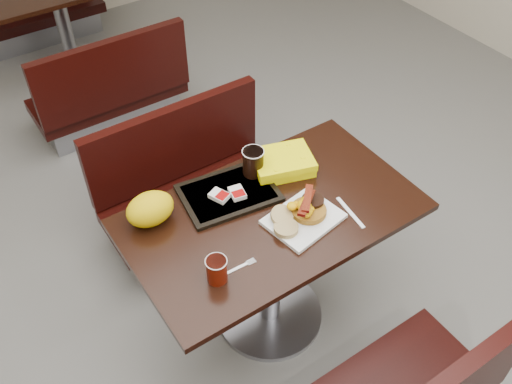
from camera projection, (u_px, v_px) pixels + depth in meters
floor at (269, 315)px, 2.83m from camera, size 6.00×7.00×0.01m
table_near at (271, 269)px, 2.57m from camera, size 1.20×0.70×0.75m
bench_near_n at (195, 183)px, 2.99m from camera, size 1.00×0.46×0.72m
table_far at (66, 32)px, 4.10m from camera, size 1.20×0.70×0.75m
bench_far_s at (104, 78)px, 3.70m from camera, size 1.00×0.46×0.72m
platter at (303, 219)px, 2.27m from camera, size 0.32×0.27×0.02m
pancake_stack at (309, 210)px, 2.27m from camera, size 0.15×0.15×0.03m
sausage_patty at (313, 200)px, 2.28m from camera, size 0.11×0.11×0.01m
scrambled_eggs at (304, 206)px, 2.23m from camera, size 0.11×0.10×0.05m
bacon_strips at (307, 202)px, 2.20m from camera, size 0.18×0.16×0.01m
muffin_bottom at (286, 228)px, 2.21m from camera, size 0.12×0.12×0.02m
muffin_top at (282, 216)px, 2.24m from camera, size 0.09×0.10×0.05m
coffee_cup_near at (217, 270)px, 2.03m from camera, size 0.10×0.10×0.11m
fork at (237, 268)px, 2.10m from camera, size 0.12×0.03×0.00m
knife at (350, 212)px, 2.30m from camera, size 0.04×0.19×0.00m
condiment_ketchup at (259, 202)px, 2.34m from camera, size 0.05×0.04×0.01m
tray at (229, 193)px, 2.37m from camera, size 0.43×0.33×0.02m
hashbrown_sleeve_left at (219, 196)px, 2.33m from camera, size 0.08×0.09×0.02m
hashbrown_sleeve_right at (237, 193)px, 2.34m from camera, size 0.07×0.09×0.02m
coffee_cup_far at (253, 162)px, 2.40m from camera, size 0.11×0.11×0.12m
clamshell at (282, 163)px, 2.47m from camera, size 0.30×0.26×0.07m
paper_bag at (150, 209)px, 2.22m from camera, size 0.21×0.16×0.14m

